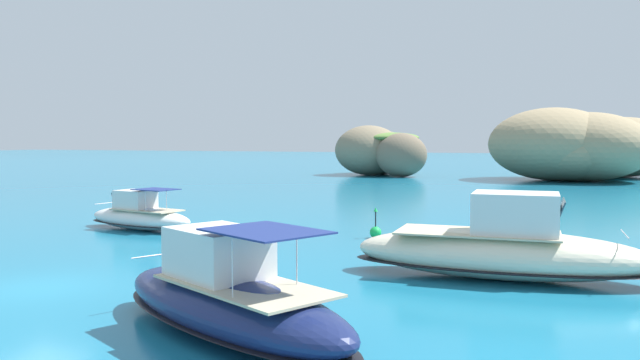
# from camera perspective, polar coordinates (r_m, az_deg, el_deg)

# --- Properties ---
(ground_plane) EXTENTS (400.00, 400.00, 0.00)m
(ground_plane) POSITION_cam_1_polar(r_m,az_deg,el_deg) (22.15, -23.96, -8.93)
(ground_plane) COLOR #197093
(islet_large) EXTENTS (27.06, 29.57, 8.31)m
(islet_large) POSITION_cam_1_polar(r_m,az_deg,el_deg) (79.36, 22.60, 2.78)
(islet_large) COLOR #9E8966
(islet_large) RESTS_ON ground
(islet_small) EXTENTS (14.32, 14.40, 6.50)m
(islet_small) POSITION_cam_1_polar(r_m,az_deg,el_deg) (82.88, 5.42, 2.62)
(islet_small) COLOR #84755B
(islet_small) RESTS_ON ground
(motorboat_navy) EXTENTS (8.91, 6.30, 2.72)m
(motorboat_navy) POSITION_cam_1_polar(r_m,az_deg,el_deg) (15.59, -8.36, -10.67)
(motorboat_navy) COLOR navy
(motorboat_navy) RESTS_ON ground
(motorboat_cream) EXTENTS (10.06, 3.20, 2.94)m
(motorboat_cream) POSITION_cam_1_polar(r_m,az_deg,el_deg) (22.26, 16.08, -6.11)
(motorboat_cream) COLOR beige
(motorboat_cream) RESTS_ON ground
(motorboat_white) EXTENTS (7.20, 3.33, 2.18)m
(motorboat_white) POSITION_cam_1_polar(r_m,az_deg,el_deg) (34.25, -16.00, -3.18)
(motorboat_white) COLOR white
(motorboat_white) RESTS_ON ground
(dinghy_tender) EXTENTS (2.55, 2.67, 0.58)m
(dinghy_tender) POSITION_cam_1_polar(r_m,az_deg,el_deg) (26.40, -8.18, -6.13)
(dinghy_tender) COLOR #B2B2B2
(dinghy_tender) RESTS_ON ground
(channel_buoy) EXTENTS (0.56, 0.56, 1.48)m
(channel_buoy) POSITION_cam_1_polar(r_m,az_deg,el_deg) (30.23, 5.05, -4.64)
(channel_buoy) COLOR green
(channel_buoy) RESTS_ON ground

